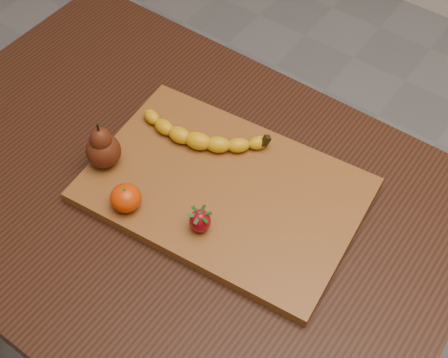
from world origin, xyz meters
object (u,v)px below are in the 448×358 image
Objects in this scene: pear at (102,144)px; table at (173,219)px; cutting_board at (224,190)px; mandarin at (126,198)px.

table is at bearing 16.44° from pear.
pear is at bearing -164.26° from cutting_board.
pear is (-0.11, -0.03, 0.16)m from table.
table is 0.14m from cutting_board.
cutting_board is at bearing 50.01° from mandarin.
table is 0.16m from mandarin.
cutting_board is (0.08, 0.04, 0.11)m from table.
cutting_board is 0.22m from pear.
cutting_board is 8.81× the size of mandarin.
mandarin is at bearing -103.72° from table.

